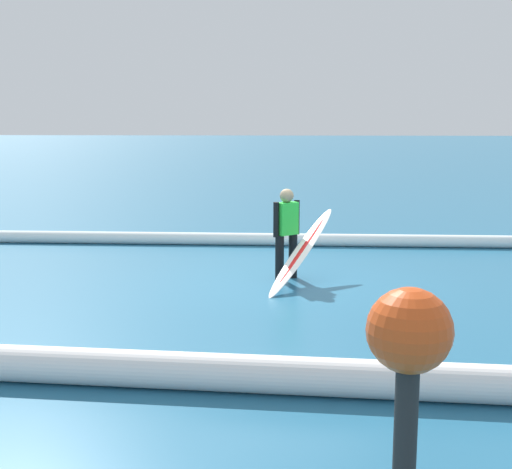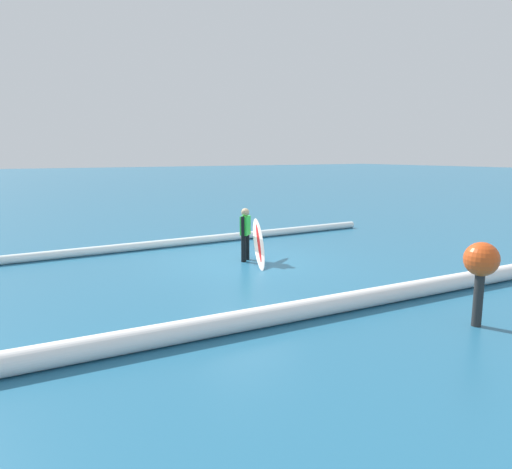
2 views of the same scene
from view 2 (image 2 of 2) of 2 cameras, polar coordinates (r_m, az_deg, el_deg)
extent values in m
plane|color=#256589|center=(12.84, -1.13, -3.29)|extent=(187.94, 187.94, 0.00)
cylinder|color=black|center=(12.99, -1.10, -1.51)|extent=(0.14, 0.14, 0.72)
cylinder|color=black|center=(12.73, -1.51, -1.74)|extent=(0.14, 0.14, 0.72)
cube|color=#2DD83F|center=(12.75, -1.31, 1.10)|extent=(0.39, 0.37, 0.52)
sphere|color=tan|center=(12.71, -1.32, 2.71)|extent=(0.22, 0.22, 0.22)
cylinder|color=black|center=(12.96, -1.01, 1.24)|extent=(0.09, 0.17, 0.56)
cylinder|color=black|center=(12.55, -1.63, 0.96)|extent=(0.09, 0.09, 0.55)
ellipsoid|color=white|center=(12.72, 0.31, -1.00)|extent=(1.18, 2.02, 1.08)
ellipsoid|color=red|center=(12.71, 0.31, -0.98)|extent=(0.84, 1.57, 0.87)
cylinder|color=#262626|center=(8.86, 25.34, -7.22)|extent=(0.16, 0.16, 0.91)
sphere|color=#E54C19|center=(8.69, 25.68, -2.71)|extent=(0.57, 0.57, 0.57)
cylinder|color=white|center=(14.87, -12.25, -1.21)|extent=(16.27, 0.29, 0.25)
cylinder|color=white|center=(8.86, 9.73, -8.26)|extent=(17.26, 1.37, 0.36)
camera|label=1|loc=(6.43, 56.76, 2.18)|focal=47.97mm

